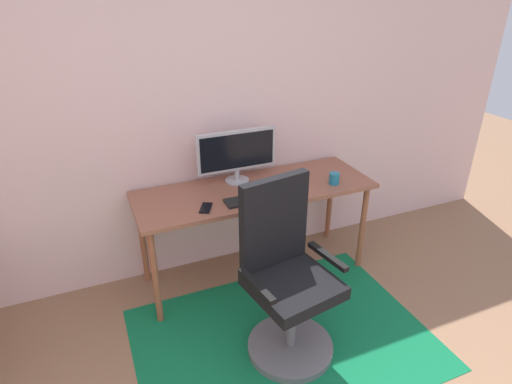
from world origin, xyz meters
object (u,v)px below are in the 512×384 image
(monitor, at_px, (237,152))
(coffee_cup, at_px, (334,178))
(keyboard, at_px, (256,198))
(computer_mouse, at_px, (290,188))
(cell_phone, at_px, (206,208))
(office_chair, at_px, (286,286))
(desk, at_px, (255,197))

(monitor, relative_size, coffee_cup, 6.97)
(keyboard, bearing_deg, computer_mouse, 8.02)
(computer_mouse, relative_size, cell_phone, 0.74)
(monitor, bearing_deg, coffee_cup, -26.50)
(coffee_cup, bearing_deg, monitor, 153.50)
(monitor, xyz_separation_m, office_chair, (-0.04, -0.92, -0.52))
(desk, xyz_separation_m, monitor, (-0.08, 0.16, 0.30))
(computer_mouse, xyz_separation_m, office_chair, (-0.34, -0.63, -0.31))
(desk, bearing_deg, cell_phone, -158.92)
(desk, bearing_deg, computer_mouse, -31.09)
(monitor, xyz_separation_m, computer_mouse, (0.30, -0.29, -0.21))
(keyboard, distance_m, cell_phone, 0.35)
(office_chair, bearing_deg, cell_phone, 106.73)
(desk, height_order, keyboard, keyboard)
(cell_phone, distance_m, office_chair, 0.73)
(monitor, height_order, cell_phone, monitor)
(cell_phone, bearing_deg, desk, 47.92)
(coffee_cup, relative_size, cell_phone, 0.61)
(office_chair, bearing_deg, monitor, 77.68)
(coffee_cup, height_order, cell_phone, coffee_cup)
(monitor, xyz_separation_m, cell_phone, (-0.34, -0.32, -0.22))
(monitor, bearing_deg, office_chair, -92.52)
(monitor, bearing_deg, keyboard, -88.29)
(computer_mouse, relative_size, coffee_cup, 1.21)
(coffee_cup, xyz_separation_m, cell_phone, (-0.98, -0.00, -0.04))
(desk, height_order, monitor, monitor)
(desk, xyz_separation_m, cell_phone, (-0.42, -0.16, 0.08))
(cell_phone, xyz_separation_m, office_chair, (0.30, -0.60, -0.29))
(computer_mouse, height_order, cell_phone, computer_mouse)
(coffee_cup, bearing_deg, office_chair, -138.44)
(desk, relative_size, monitor, 2.91)
(coffee_cup, bearing_deg, keyboard, -179.06)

